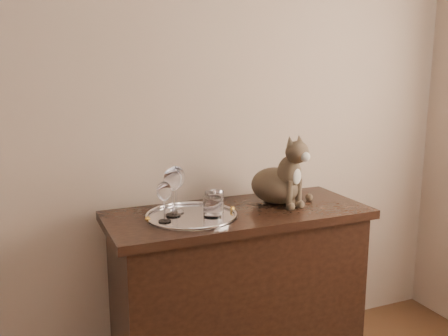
% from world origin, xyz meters
% --- Properties ---
extents(wall_back, '(4.00, 0.10, 2.70)m').
position_xyz_m(wall_back, '(0.00, 2.25, 1.35)').
color(wall_back, tan).
rests_on(wall_back, ground).
extents(sideboard, '(1.20, 0.50, 0.85)m').
position_xyz_m(sideboard, '(0.60, 1.94, 0.42)').
color(sideboard, black).
rests_on(sideboard, ground).
extents(tray, '(0.40, 0.40, 0.01)m').
position_xyz_m(tray, '(0.37, 1.92, 0.85)').
color(tray, silver).
rests_on(tray, sideboard).
extents(wine_glass_a, '(0.08, 0.08, 0.21)m').
position_xyz_m(wine_glass_a, '(0.30, 1.96, 0.96)').
color(wine_glass_a, silver).
rests_on(wine_glass_a, tray).
extents(wine_glass_b, '(0.08, 0.08, 0.21)m').
position_xyz_m(wine_glass_b, '(0.32, 2.00, 0.96)').
color(wine_glass_b, silver).
rests_on(wine_glass_b, tray).
extents(wine_glass_c, '(0.07, 0.07, 0.17)m').
position_xyz_m(wine_glass_c, '(0.24, 1.89, 0.94)').
color(wine_glass_c, silver).
rests_on(wine_glass_c, tray).
extents(tumbler_a, '(0.08, 0.08, 0.09)m').
position_xyz_m(tumbler_a, '(0.45, 1.87, 0.90)').
color(tumbler_a, white).
rests_on(tumbler_a, tray).
extents(tumbler_c, '(0.08, 0.08, 0.09)m').
position_xyz_m(tumbler_c, '(0.48, 1.94, 0.91)').
color(tumbler_c, silver).
rests_on(tumbler_c, tray).
extents(cat, '(0.41, 0.40, 0.34)m').
position_xyz_m(cat, '(0.82, 2.00, 1.02)').
color(cat, '#4E3A2F').
rests_on(cat, sideboard).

